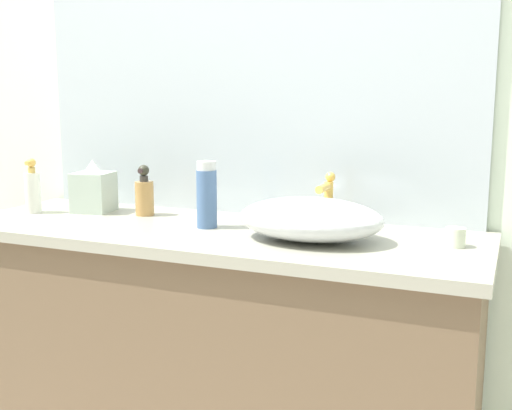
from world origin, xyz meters
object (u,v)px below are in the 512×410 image
lotion_bottle (144,195)px  sink_basin (310,219)px  tissue_box (94,190)px  candle_jar (455,237)px  perfume_bottle (207,195)px  soap_dispenser (33,190)px

lotion_bottle → sink_basin: bearing=-12.2°
tissue_box → candle_jar: (1.12, -0.05, -0.05)m
candle_jar → perfume_bottle: bearing=-177.2°
perfume_bottle → candle_jar: 0.67m
soap_dispenser → candle_jar: 1.29m
lotion_bottle → candle_jar: size_ratio=3.17×
sink_basin → candle_jar: 0.36m
soap_dispenser → perfume_bottle: bearing=0.9°
soap_dispenser → lotion_bottle: size_ratio=1.11×
perfume_bottle → tissue_box: bearing=169.7°
tissue_box → candle_jar: size_ratio=3.36×
lotion_bottle → perfume_bottle: size_ratio=0.84×
sink_basin → candle_jar: sink_basin is taller
sink_basin → soap_dispenser: (-0.93, 0.02, 0.02)m
perfume_bottle → tissue_box: perfume_bottle is taller
sink_basin → soap_dispenser: bearing=178.5°
perfume_bottle → tissue_box: (-0.45, 0.08, -0.02)m
lotion_bottle → perfume_bottle: perfume_bottle is taller
soap_dispenser → tissue_box: size_ratio=1.04×
perfume_bottle → candle_jar: perfume_bottle is taller
tissue_box → candle_jar: tissue_box is taller
candle_jar → sink_basin: bearing=-169.4°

